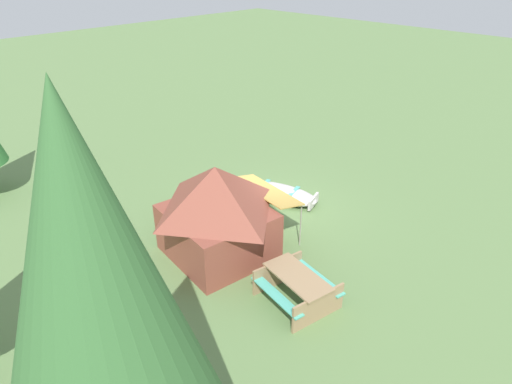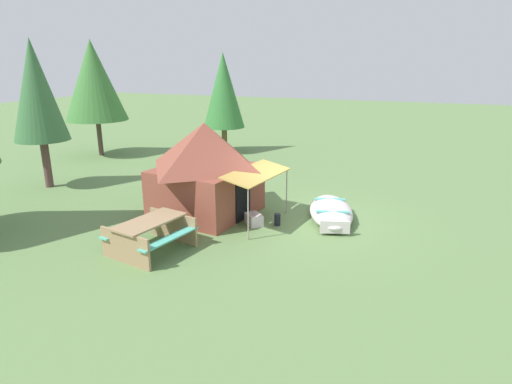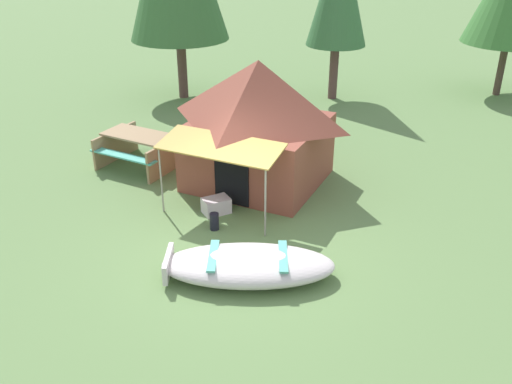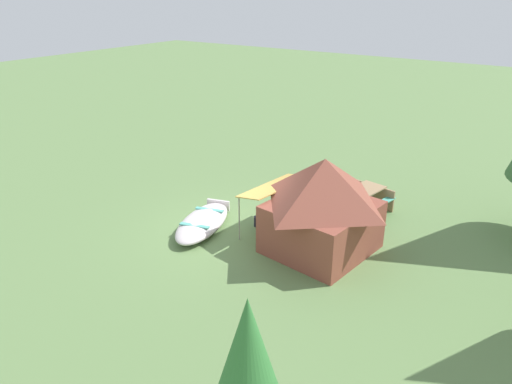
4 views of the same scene
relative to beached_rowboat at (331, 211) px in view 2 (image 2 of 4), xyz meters
The scene contains 9 objects.
ground_plane 0.96m from the beached_rowboat, 118.01° to the left, with size 80.00×80.00×0.00m, color #5F7F49.
beached_rowboat is the anchor object (origin of this frame).
canvas_cabin_tent 3.83m from the beached_rowboat, 104.94° to the left, with size 3.20×3.81×2.70m.
picnic_table 5.17m from the beached_rowboat, 137.38° to the left, with size 2.00×1.81×0.78m.
cooler_box 2.27m from the beached_rowboat, 124.43° to the left, with size 0.52×0.36×0.31m, color silver.
fuel_can 1.66m from the beached_rowboat, 130.67° to the left, with size 0.17×0.17×0.33m, color black.
pine_tree_back_left 13.42m from the beached_rowboat, 69.68° to the left, with size 2.84×2.84×5.32m.
pine_tree_far_center 10.58m from the beached_rowboat, 43.33° to the left, with size 2.01×2.01×4.78m.
pine_tree_side 10.65m from the beached_rowboat, 93.08° to the left, with size 1.84×1.84×5.12m.
Camera 2 is at (-11.22, -3.19, 4.37)m, focal length 30.27 mm.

